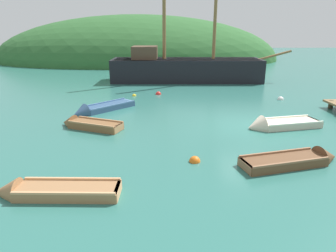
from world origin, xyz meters
TOP-DOWN VIEW (x-y plane):
  - ground_plane at (0.00, 0.00)m, footprint 120.00×120.00m
  - shore_hill at (-7.40, 32.58)m, footprint 41.74×23.11m
  - sailing_ship at (-2.06, 13.27)m, footprint 16.07×3.95m
  - rowboat_outer_right at (0.43, -4.54)m, footprint 3.90×1.82m
  - rowboat_portside at (-7.78, -6.38)m, footprint 3.74×1.10m
  - rowboat_far at (-8.00, -0.11)m, footprint 3.33×2.13m
  - rowboat_near_dock at (1.27, -0.43)m, footprint 3.83×1.84m
  - rowboat_outer_left at (-7.97, 2.98)m, footprint 3.57×3.48m
  - buoy_yellow at (-6.24, 7.05)m, footprint 0.29×0.29m
  - buoy_orange at (-3.24, -4.23)m, footprint 0.42×0.42m
  - buoy_white at (3.80, 5.51)m, footprint 0.43×0.43m
  - buoy_red at (-4.50, 7.52)m, footprint 0.42×0.42m

SIDE VIEW (x-z plane):
  - ground_plane at x=0.00m, z-range 0.00..0.00m
  - shore_hill at x=-7.40m, z-range -6.51..6.51m
  - buoy_yellow at x=-6.24m, z-range -0.15..0.15m
  - buoy_orange at x=-3.24m, z-range -0.21..0.21m
  - buoy_white at x=3.80m, z-range -0.22..0.22m
  - buoy_red at x=-4.50m, z-range -0.21..0.21m
  - rowboat_portside at x=-7.78m, z-range -0.36..0.53m
  - rowboat_outer_left at x=-7.97m, z-range -0.42..0.61m
  - rowboat_near_dock at x=1.27m, z-range -0.47..0.66m
  - rowboat_outer_right at x=0.43m, z-range -0.38..0.57m
  - rowboat_far at x=-8.00m, z-range -0.33..0.56m
  - sailing_ship at x=-2.06m, z-range -5.58..7.15m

